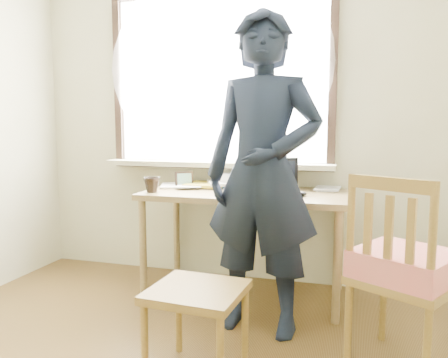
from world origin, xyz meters
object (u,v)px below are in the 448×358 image
(desk, at_px, (245,202))
(mug_dark, at_px, (152,185))
(side_chair, at_px, (404,268))
(work_chair, at_px, (197,302))
(person, at_px, (263,174))
(laptop, at_px, (272,185))
(mug_white, at_px, (228,181))

(desk, relative_size, mug_dark, 12.25)
(mug_dark, height_order, side_chair, side_chair)
(work_chair, xyz_separation_m, person, (0.20, 0.60, 0.57))
(laptop, relative_size, work_chair, 0.85)
(mug_white, distance_m, work_chair, 1.34)
(laptop, xyz_separation_m, work_chair, (-0.17, -1.06, -0.44))
(desk, height_order, mug_white, mug_white)
(mug_dark, relative_size, person, 0.06)
(mug_white, xyz_separation_m, work_chair, (0.20, -1.25, -0.44))
(mug_white, bearing_deg, side_chair, -36.94)
(mug_white, bearing_deg, work_chair, -80.80)
(desk, relative_size, work_chair, 3.05)
(mug_white, relative_size, work_chair, 0.29)
(laptop, distance_m, work_chair, 1.16)
(work_chair, bearing_deg, person, 71.44)
(side_chair, bearing_deg, work_chair, -159.08)
(laptop, height_order, person, person)
(work_chair, bearing_deg, side_chair, 20.92)
(laptop, relative_size, person, 0.21)
(mug_white, bearing_deg, laptop, -26.92)
(mug_dark, distance_m, person, 0.91)
(mug_white, relative_size, side_chair, 0.14)
(desk, relative_size, mug_white, 10.39)
(desk, distance_m, work_chair, 1.13)
(mug_dark, relative_size, side_chair, 0.12)
(mug_white, xyz_separation_m, mug_dark, (-0.45, -0.38, 0.00))
(work_chair, xyz_separation_m, side_chair, (0.97, 0.37, 0.14))
(mug_dark, bearing_deg, mug_white, 39.99)
(laptop, height_order, mug_dark, laptop)
(mug_white, distance_m, mug_dark, 0.59)
(laptop, height_order, mug_white, laptop)
(laptop, bearing_deg, mug_white, 153.08)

